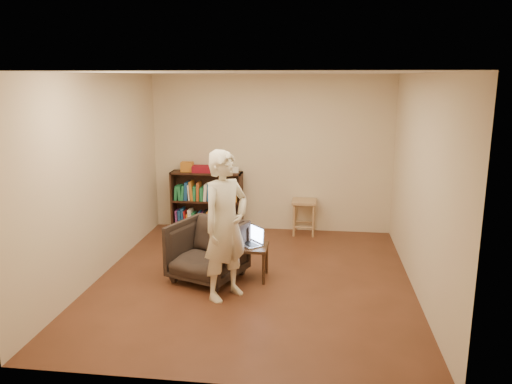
# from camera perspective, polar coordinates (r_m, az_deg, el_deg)

# --- Properties ---
(floor) EXTENTS (4.50, 4.50, 0.00)m
(floor) POSITION_cam_1_polar(r_m,az_deg,el_deg) (6.52, -0.30, -10.01)
(floor) COLOR #4C2818
(floor) RESTS_ON ground
(ceiling) EXTENTS (4.50, 4.50, 0.00)m
(ceiling) POSITION_cam_1_polar(r_m,az_deg,el_deg) (6.00, -0.34, 13.47)
(ceiling) COLOR silver
(ceiling) RESTS_ON wall_back
(wall_back) EXTENTS (4.00, 0.00, 4.00)m
(wall_back) POSITION_cam_1_polar(r_m,az_deg,el_deg) (8.33, 1.72, 4.38)
(wall_back) COLOR beige
(wall_back) RESTS_ON floor
(wall_left) EXTENTS (0.00, 4.50, 4.50)m
(wall_left) POSITION_cam_1_polar(r_m,az_deg,el_deg) (6.69, -17.56, 1.62)
(wall_left) COLOR beige
(wall_left) RESTS_ON floor
(wall_right) EXTENTS (0.00, 4.50, 4.50)m
(wall_right) POSITION_cam_1_polar(r_m,az_deg,el_deg) (6.20, 18.33, 0.69)
(wall_right) COLOR beige
(wall_right) RESTS_ON floor
(bookshelf) EXTENTS (1.20, 0.30, 1.00)m
(bookshelf) POSITION_cam_1_polar(r_m,az_deg,el_deg) (8.52, -5.59, -1.39)
(bookshelf) COLOR black
(bookshelf) RESTS_ON floor
(box_yellow) EXTENTS (0.20, 0.15, 0.16)m
(box_yellow) POSITION_cam_1_polar(r_m,az_deg,el_deg) (8.45, -7.87, 2.88)
(box_yellow) COLOR #C07122
(box_yellow) RESTS_ON bookshelf
(red_cloth) EXTENTS (0.32, 0.24, 0.11)m
(red_cloth) POSITION_cam_1_polar(r_m,az_deg,el_deg) (8.38, -6.15, 2.65)
(red_cloth) COLOR maroon
(red_cloth) RESTS_ON bookshelf
(box_green) EXTENTS (0.15, 0.15, 0.14)m
(box_green) POSITION_cam_1_polar(r_m,az_deg,el_deg) (8.32, -4.01, 2.73)
(box_green) COLOR #207A47
(box_green) RESTS_ON bookshelf
(box_white) EXTENTS (0.12, 0.12, 0.09)m
(box_white) POSITION_cam_1_polar(r_m,az_deg,el_deg) (8.31, -2.39, 2.55)
(box_white) COLOR white
(box_white) RESTS_ON bookshelf
(stool) EXTENTS (0.40, 0.40, 0.57)m
(stool) POSITION_cam_1_polar(r_m,az_deg,el_deg) (8.25, 5.52, -1.70)
(stool) COLOR #A17F4E
(stool) RESTS_ON floor
(armchair) EXTENTS (1.06, 1.08, 0.76)m
(armchair) POSITION_cam_1_polar(r_m,az_deg,el_deg) (6.45, -5.57, -6.71)
(armchair) COLOR black
(armchair) RESTS_ON floor
(side_table) EXTENTS (0.43, 0.43, 0.44)m
(side_table) POSITION_cam_1_polar(r_m,az_deg,el_deg) (6.46, -0.60, -6.77)
(side_table) COLOR black
(side_table) RESTS_ON floor
(laptop) EXTENTS (0.39, 0.40, 0.24)m
(laptop) POSITION_cam_1_polar(r_m,az_deg,el_deg) (6.46, -0.39, -5.51)
(laptop) COLOR #A5A5A9
(laptop) RESTS_ON side_table
(person) EXTENTS (0.72, 0.77, 1.76)m
(person) POSITION_cam_1_polar(r_m,az_deg,el_deg) (5.78, -3.50, -3.85)
(person) COLOR #EEE4C4
(person) RESTS_ON floor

